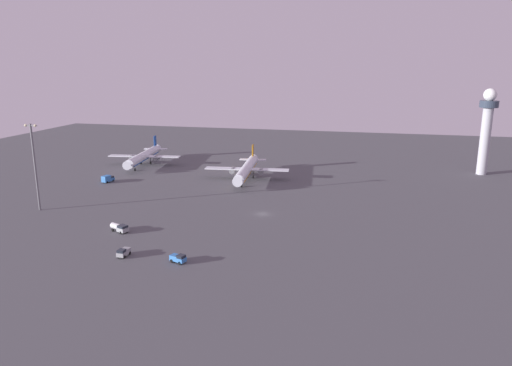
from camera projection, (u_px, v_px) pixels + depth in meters
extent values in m
plane|color=#4C4C51|center=(263.00, 214.00, 160.54)|extent=(416.00, 416.00, 0.00)
cylinder|color=#A8A8B2|center=(485.00, 141.00, 214.61)|extent=(4.40, 4.40, 30.25)
cylinder|color=#2D3847|center=(489.00, 104.00, 210.57)|extent=(8.00, 8.00, 3.00)
sphere|color=silver|center=(490.00, 95.00, 209.59)|extent=(5.60, 5.60, 5.60)
cylinder|color=silver|center=(246.00, 169.00, 206.87)|extent=(8.40, 41.45, 4.35)
cone|color=silver|center=(238.00, 181.00, 185.74)|extent=(4.38, 3.14, 4.13)
cone|color=silver|center=(254.00, 159.00, 228.23)|extent=(4.21, 3.58, 3.92)
cube|color=silver|center=(247.00, 169.00, 208.03)|extent=(36.91, 8.18, 0.40)
cube|color=silver|center=(253.00, 160.00, 226.08)|extent=(12.80, 3.98, 0.40)
cube|color=orange|center=(253.00, 152.00, 224.90)|extent=(0.70, 3.68, 7.44)
cylinder|color=slate|center=(261.00, 171.00, 207.41)|extent=(2.91, 4.35, 2.52)
cylinder|color=slate|center=(233.00, 170.00, 209.04)|extent=(2.91, 4.35, 2.52)
cube|color=orange|center=(246.00, 172.00, 207.17)|extent=(7.64, 38.12, 0.41)
cylinder|color=#333338|center=(242.00, 181.00, 194.69)|extent=(0.32, 0.32, 4.06)
cylinder|color=black|center=(242.00, 186.00, 195.18)|extent=(0.58, 1.30, 1.26)
cylinder|color=#333338|center=(253.00, 172.00, 209.80)|extent=(0.32, 0.32, 4.06)
cylinder|color=black|center=(253.00, 177.00, 210.29)|extent=(0.58, 1.30, 1.26)
cylinder|color=#333338|center=(242.00, 172.00, 210.45)|extent=(0.32, 0.32, 4.06)
cylinder|color=black|center=(242.00, 177.00, 210.94)|extent=(0.58, 1.30, 1.26)
cylinder|color=silver|center=(144.00, 156.00, 236.12)|extent=(9.38, 40.57, 4.26)
cone|color=silver|center=(128.00, 165.00, 215.35)|extent=(4.36, 3.18, 4.05)
cone|color=silver|center=(157.00, 149.00, 257.10)|extent=(4.20, 3.60, 3.83)
cube|color=silver|center=(144.00, 156.00, 237.25)|extent=(36.15, 9.03, 0.39)
cube|color=silver|center=(156.00, 149.00, 254.99)|extent=(12.57, 4.24, 0.39)
cube|color=#19479E|center=(155.00, 143.00, 253.83)|extent=(0.79, 3.60, 7.29)
cylinder|color=slate|center=(156.00, 158.00, 236.82)|extent=(2.96, 4.32, 2.47)
cylinder|color=slate|center=(132.00, 158.00, 238.07)|extent=(2.96, 4.32, 2.47)
cube|color=#19479E|center=(144.00, 159.00, 236.40)|extent=(8.54, 37.31, 0.40)
cylinder|color=#333338|center=(135.00, 166.00, 224.14)|extent=(0.31, 0.31, 3.98)
cylinder|color=black|center=(135.00, 170.00, 224.63)|extent=(0.60, 1.28, 1.23)
cylinder|color=#333338|center=(150.00, 159.00, 239.06)|extent=(0.31, 0.31, 3.98)
cylinder|color=black|center=(151.00, 163.00, 239.54)|extent=(0.60, 1.28, 1.23)
cylinder|color=#333338|center=(141.00, 159.00, 239.55)|extent=(0.31, 0.31, 3.98)
cylinder|color=black|center=(141.00, 163.00, 240.04)|extent=(0.60, 1.28, 1.23)
cube|color=gray|center=(123.00, 229.00, 142.42)|extent=(3.70, 3.38, 1.20)
cube|color=#1E232D|center=(123.00, 226.00, 142.19)|extent=(3.29, 3.06, 0.70)
cylinder|color=silver|center=(117.00, 226.00, 143.87)|extent=(4.57, 3.29, 1.80)
cylinder|color=black|center=(127.00, 231.00, 143.15)|extent=(0.95, 0.63, 0.90)
cylinder|color=black|center=(121.00, 233.00, 141.50)|extent=(0.95, 0.63, 0.90)
cylinder|color=black|center=(118.00, 228.00, 145.34)|extent=(0.95, 0.63, 0.90)
cylinder|color=black|center=(113.00, 230.00, 143.70)|extent=(0.95, 0.63, 0.90)
cube|color=#3372BF|center=(181.00, 260.00, 120.62)|extent=(2.63, 2.56, 1.10)
cube|color=#1E232D|center=(181.00, 256.00, 120.40)|extent=(2.34, 2.33, 0.70)
cube|color=#3372BF|center=(175.00, 258.00, 121.55)|extent=(2.89, 2.58, 1.40)
cylinder|color=black|center=(184.00, 261.00, 121.31)|extent=(0.95, 0.57, 0.90)
cylinder|color=black|center=(180.00, 263.00, 119.90)|extent=(0.95, 0.57, 0.90)
cylinder|color=black|center=(176.00, 259.00, 122.68)|extent=(0.95, 0.57, 0.90)
cylinder|color=black|center=(172.00, 261.00, 121.28)|extent=(0.95, 0.57, 0.90)
cube|color=gray|center=(122.00, 254.00, 124.12)|extent=(2.11, 2.20, 1.10)
cube|color=#1E232D|center=(121.00, 251.00, 123.90)|extent=(1.94, 1.94, 0.70)
cube|color=gray|center=(126.00, 251.00, 125.85)|extent=(2.05, 2.50, 1.40)
cylinder|color=black|center=(124.00, 257.00, 123.75)|extent=(0.35, 0.91, 0.90)
cylinder|color=black|center=(118.00, 256.00, 124.22)|extent=(0.35, 0.91, 0.90)
cylinder|color=black|center=(130.00, 253.00, 126.25)|extent=(0.35, 0.91, 0.90)
cylinder|color=black|center=(124.00, 252.00, 126.72)|extent=(0.35, 0.91, 0.90)
cube|color=#3372BF|center=(110.00, 179.00, 204.50)|extent=(2.92, 3.19, 1.20)
cube|color=#1E232D|center=(110.00, 177.00, 204.27)|extent=(2.67, 2.83, 0.70)
cube|color=#3372BF|center=(106.00, 179.00, 202.16)|extent=(3.01, 4.00, 2.60)
cylinder|color=black|center=(109.00, 180.00, 205.42)|extent=(0.48, 0.94, 0.90)
cylinder|color=black|center=(113.00, 180.00, 204.55)|extent=(0.48, 0.94, 0.90)
cylinder|color=black|center=(103.00, 182.00, 202.34)|extent=(0.48, 0.94, 0.90)
cylinder|color=black|center=(107.00, 182.00, 201.46)|extent=(0.48, 0.94, 0.90)
cylinder|color=slate|center=(35.00, 168.00, 161.33)|extent=(0.70, 0.70, 29.80)
cube|color=slate|center=(30.00, 125.00, 157.85)|extent=(4.80, 0.40, 0.40)
sphere|color=#F9EAB2|center=(26.00, 125.00, 158.26)|extent=(0.90, 0.90, 0.90)
sphere|color=#F9EAB2|center=(35.00, 126.00, 157.45)|extent=(0.90, 0.90, 0.90)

